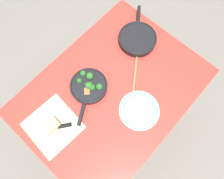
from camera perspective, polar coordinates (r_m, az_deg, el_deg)
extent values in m
plane|color=slate|center=(2.00, 0.00, -6.66)|extent=(14.00, 14.00, 0.00)
cube|color=red|center=(1.32, 0.00, -0.48)|extent=(1.20, 0.89, 0.03)
cylinder|color=#BCBCC1|center=(1.83, 20.77, 0.31)|extent=(0.05, 0.05, 0.69)
cylinder|color=#BCBCC1|center=(1.76, -21.80, -8.42)|extent=(0.05, 0.05, 0.69)
cylinder|color=#BCBCC1|center=(1.94, 2.49, 14.97)|extent=(0.05, 0.05, 0.69)
cylinder|color=black|center=(1.30, -6.61, 0.90)|extent=(0.24, 0.24, 0.04)
torus|color=black|center=(1.28, -6.72, 1.21)|extent=(0.24, 0.24, 0.01)
cylinder|color=black|center=(1.25, -8.72, -7.03)|extent=(0.13, 0.09, 0.02)
cylinder|color=#245B1C|center=(1.29, -3.60, 0.44)|extent=(0.01, 0.01, 0.02)
sphere|color=#2D6B28|center=(1.27, -3.67, 0.83)|extent=(0.04, 0.04, 0.04)
cylinder|color=#205218|center=(1.32, -9.18, 2.16)|extent=(0.01, 0.01, 0.02)
sphere|color=#286023|center=(1.30, -9.33, 2.51)|extent=(0.04, 0.04, 0.04)
cylinder|color=#245B1C|center=(1.30, -6.56, 0.76)|extent=(0.02, 0.02, 0.03)
sphere|color=#2D6B28|center=(1.27, -6.70, 1.19)|extent=(0.05, 0.05, 0.05)
cylinder|color=#205218|center=(1.29, -5.60, 0.27)|extent=(0.02, 0.02, 0.02)
sphere|color=#286023|center=(1.27, -5.72, 0.66)|extent=(0.04, 0.04, 0.04)
cylinder|color=#245B1C|center=(1.34, -8.13, 4.21)|extent=(0.01, 0.01, 0.02)
sphere|color=#2D6B28|center=(1.31, -8.27, 4.61)|extent=(0.04, 0.04, 0.04)
cylinder|color=#245B1C|center=(1.32, -6.23, 3.39)|extent=(0.02, 0.02, 0.03)
sphere|color=#2D6B28|center=(1.29, -6.36, 3.87)|extent=(0.05, 0.05, 0.05)
cube|color=#AD7F4C|center=(1.30, -6.66, 0.99)|extent=(0.04, 0.05, 0.03)
cube|color=olive|center=(1.28, -7.08, -0.70)|extent=(0.06, 0.06, 0.04)
cube|color=olive|center=(1.30, -6.59, 1.10)|extent=(0.05, 0.05, 0.04)
cube|color=olive|center=(1.30, -6.59, 1.52)|extent=(0.04, 0.03, 0.03)
cube|color=olive|center=(1.31, -4.79, 2.21)|extent=(0.04, 0.03, 0.03)
cube|color=olive|center=(1.33, -8.91, 3.35)|extent=(0.04, 0.04, 0.03)
cylinder|color=black|center=(1.45, 7.22, 14.01)|extent=(0.26, 0.26, 0.05)
torus|color=black|center=(1.44, 7.34, 14.51)|extent=(0.27, 0.27, 0.01)
cylinder|color=black|center=(1.57, 7.65, 20.50)|extent=(0.13, 0.11, 0.02)
cylinder|color=#DBC156|center=(1.46, 7.20, 13.92)|extent=(0.22, 0.22, 0.02)
cylinder|color=#A87A4C|center=(1.36, 6.71, 5.85)|extent=(0.30, 0.21, 0.02)
ellipsoid|color=#A87A4C|center=(1.46, 7.53, 12.95)|extent=(0.08, 0.07, 0.02)
cube|color=beige|center=(1.31, -16.53, -9.87)|extent=(0.31, 0.32, 0.00)
cube|color=silver|center=(1.31, -18.39, -10.89)|extent=(0.14, 0.11, 0.01)
cylinder|color=black|center=(1.28, -13.38, -10.03)|extent=(0.08, 0.07, 0.02)
cube|color=#EFD67A|center=(1.28, -16.87, -9.97)|extent=(0.10, 0.07, 0.06)
cylinder|color=silver|center=(1.28, 7.76, -5.94)|extent=(0.26, 0.26, 0.01)
torus|color=#4C9EB7|center=(1.27, 7.79, -5.89)|extent=(0.24, 0.24, 0.01)
cylinder|color=silver|center=(1.27, 7.83, -5.83)|extent=(0.21, 0.21, 0.01)
torus|color=#4C9EB7|center=(1.26, 7.86, -5.77)|extent=(0.20, 0.20, 0.01)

